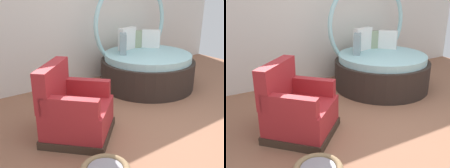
% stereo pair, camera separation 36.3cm
% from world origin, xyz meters
% --- Properties ---
extents(ground_plane, '(8.00, 8.00, 0.02)m').
position_xyz_m(ground_plane, '(0.00, 0.00, -0.01)').
color(ground_plane, '#936047').
extents(back_wall, '(8.00, 0.12, 2.63)m').
position_xyz_m(back_wall, '(0.00, 2.59, 1.31)').
color(back_wall, silver).
rests_on(back_wall, ground_plane).
extents(round_daybed, '(1.74, 1.74, 2.00)m').
position_xyz_m(round_daybed, '(1.06, 1.61, 0.42)').
color(round_daybed, '#2D231E').
rests_on(round_daybed, ground_plane).
extents(red_armchair, '(1.13, 1.13, 0.94)m').
position_xyz_m(red_armchair, '(-0.94, 0.73, 0.33)').
color(red_armchair, '#38281E').
rests_on(red_armchair, ground_plane).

